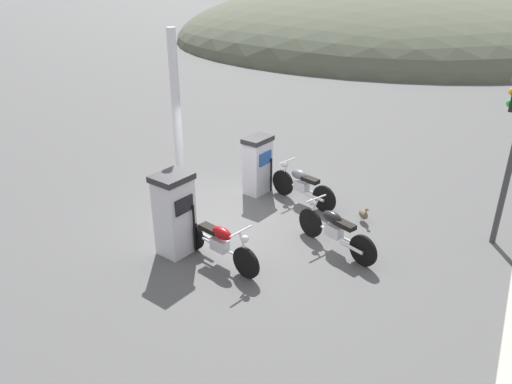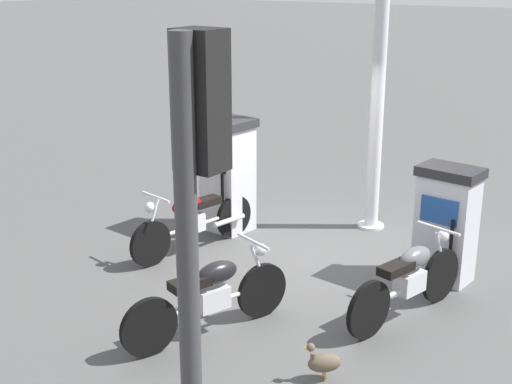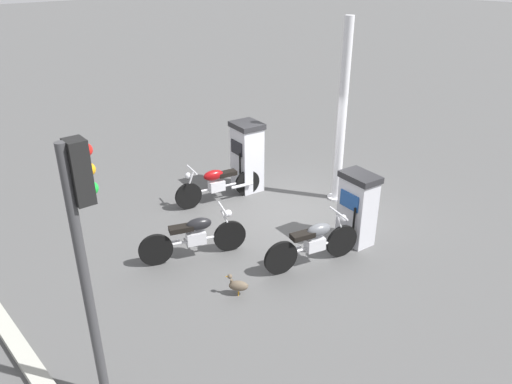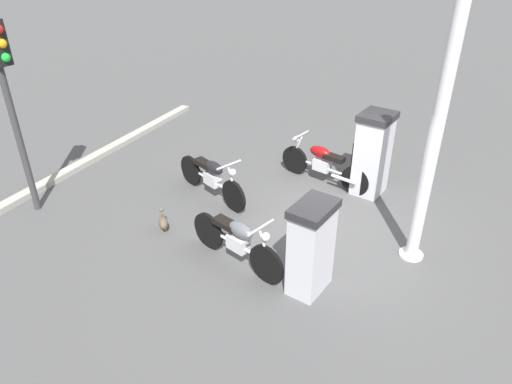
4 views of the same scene
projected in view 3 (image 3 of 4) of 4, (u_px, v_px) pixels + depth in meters
name	position (u px, v px, depth m)	size (l,w,h in m)	color
ground_plane	(285.00, 216.00, 10.84)	(120.00, 120.00, 0.00)	#4C4C4C
fuel_pump_near	(247.00, 156.00, 11.76)	(0.73, 0.80, 1.69)	silver
fuel_pump_far	(357.00, 208.00, 9.59)	(0.62, 0.81, 1.47)	silver
motorcycle_near_pump	(217.00, 184.00, 11.30)	(2.08, 0.75, 0.95)	black
motorcycle_far_pump	(314.00, 242.00, 8.97)	(1.90, 0.77, 0.96)	black
motorcycle_extra	(195.00, 236.00, 9.19)	(1.94, 0.91, 0.96)	black
wandering_duck	(238.00, 285.00, 8.25)	(0.34, 0.35, 0.41)	brown
roadside_traffic_light	(84.00, 235.00, 5.41)	(0.38, 0.25, 3.52)	#38383A
canopy_support_pole	(342.00, 117.00, 10.81)	(0.40, 0.40, 4.12)	silver
road_edge_kerb	(11.00, 336.00, 7.35)	(0.34, 7.98, 0.12)	#9E9E93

